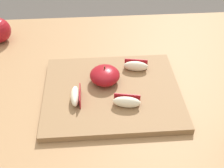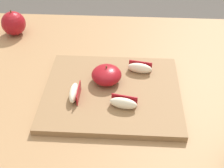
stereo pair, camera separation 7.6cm
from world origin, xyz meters
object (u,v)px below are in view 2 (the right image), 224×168
Objects in this scene: cutting_board at (112,92)px; apple_half_skin_up at (107,74)px; apple_wedge_middle at (140,68)px; whole_apple_red_delicious at (14,23)px; apple_wedge_left at (123,103)px; apple_wedge_front at (74,93)px.

cutting_board is 4.43× the size of apple_half_skin_up.
whole_apple_red_delicious is (-0.42, 0.22, 0.01)m from apple_wedge_middle.
apple_half_skin_up is 0.10m from apple_wedge_middle.
apple_wedge_left is (0.03, -0.06, 0.02)m from cutting_board.
apple_half_skin_up is at bearing -37.31° from whole_apple_red_delicious.
apple_wedge_middle and apple_wedge_front have the same top height.
apple_half_skin_up is 0.90× the size of whole_apple_red_delicious.
apple_wedge_left is 0.80× the size of whole_apple_red_delicious.
cutting_board is 0.07m from apple_wedge_left.
apple_wedge_middle is 0.20m from apple_wedge_front.
whole_apple_red_delicious reaches higher than cutting_board.
whole_apple_red_delicious is at bearing 128.10° from apple_wedge_front.
apple_half_skin_up is at bearing 114.15° from apple_wedge_left.
apple_wedge_front is at bearing -137.30° from apple_half_skin_up.
apple_half_skin_up is 1.13× the size of apple_wedge_middle.
apple_wedge_middle is (0.09, 0.04, -0.01)m from apple_half_skin_up.
cutting_board is at bearing 19.69° from apple_wedge_front.
apple_wedge_front and apple_wedge_left have the same top height.
cutting_board is 4.00× the size of whole_apple_red_delicious.
apple_wedge_left reaches higher than cutting_board.
apple_wedge_left is (0.05, -0.10, -0.01)m from apple_half_skin_up.
apple_wedge_front is (-0.09, -0.03, 0.02)m from cutting_board.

